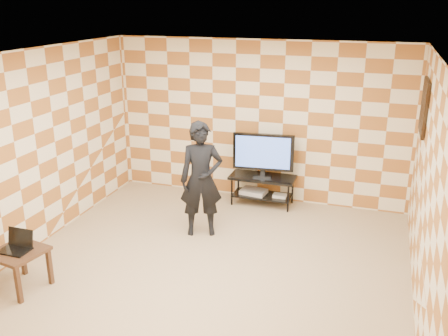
{
  "coord_description": "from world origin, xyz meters",
  "views": [
    {
      "loc": [
        1.94,
        -5.42,
        3.32
      ],
      "look_at": [
        0.0,
        0.6,
        1.15
      ],
      "focal_mm": 40.0,
      "sensor_mm": 36.0,
      "label": 1
    }
  ],
  "objects": [
    {
      "name": "wall_left",
      "position": [
        -2.5,
        0.0,
        1.35
      ],
      "size": [
        0.02,
        5.0,
        2.7
      ],
      "primitive_type": "cube",
      "color": "beige",
      "rests_on": "ground"
    },
    {
      "name": "tv",
      "position": [
        0.16,
        2.2,
        0.9
      ],
      "size": [
        1.0,
        0.22,
        0.73
      ],
      "color": "black",
      "rests_on": "tv_stand"
    },
    {
      "name": "tv_stand",
      "position": [
        0.16,
        2.2,
        0.37
      ],
      "size": [
        1.09,
        0.49,
        0.5
      ],
      "color": "black",
      "rests_on": "floor"
    },
    {
      "name": "wall_back",
      "position": [
        0.0,
        2.5,
        1.35
      ],
      "size": [
        5.0,
        0.02,
        2.7
      ],
      "primitive_type": "cube",
      "color": "beige",
      "rests_on": "ground"
    },
    {
      "name": "game_console",
      "position": [
        0.47,
        2.18,
        0.2
      ],
      "size": [
        0.22,
        0.16,
        0.05
      ],
      "primitive_type": "cube",
      "rotation": [
        0.0,
        0.0,
        0.02
      ],
      "color": "silver",
      "rests_on": "tv_stand"
    },
    {
      "name": "side_table",
      "position": [
        -1.97,
        -1.19,
        0.41
      ],
      "size": [
        0.65,
        0.65,
        0.5
      ],
      "color": "#332016",
      "rests_on": "floor"
    },
    {
      "name": "ceiling",
      "position": [
        0.0,
        0.0,
        2.7
      ],
      "size": [
        5.0,
        5.0,
        0.02
      ],
      "primitive_type": "cube",
      "color": "white",
      "rests_on": "wall_back"
    },
    {
      "name": "floor",
      "position": [
        0.0,
        0.0,
        0.0
      ],
      "size": [
        5.0,
        5.0,
        0.0
      ],
      "primitive_type": "plane",
      "color": "tan",
      "rests_on": "ground"
    },
    {
      "name": "wall_right",
      "position": [
        2.5,
        0.0,
        1.35
      ],
      "size": [
        0.02,
        5.0,
        2.7
      ],
      "primitive_type": "cube",
      "color": "beige",
      "rests_on": "ground"
    },
    {
      "name": "wall_front",
      "position": [
        0.0,
        -2.5,
        1.35
      ],
      "size": [
        5.0,
        0.02,
        2.7
      ],
      "primitive_type": "cube",
      "color": "beige",
      "rests_on": "ground"
    },
    {
      "name": "dvd_player",
      "position": [
        0.01,
        2.2,
        0.21
      ],
      "size": [
        0.45,
        0.35,
        0.07
      ],
      "primitive_type": "cube",
      "rotation": [
        0.0,
        0.0,
        -0.13
      ],
      "color": "silver",
      "rests_on": "tv_stand"
    },
    {
      "name": "person",
      "position": [
        -0.43,
        0.87,
        0.84
      ],
      "size": [
        0.72,
        0.6,
        1.69
      ],
      "primitive_type": "imported",
      "rotation": [
        0.0,
        0.0,
        0.37
      ],
      "color": "black",
      "rests_on": "floor"
    },
    {
      "name": "laptop",
      "position": [
        -2.0,
        -1.17,
        0.55
      ],
      "size": [
        0.35,
        0.28,
        0.23
      ],
      "color": "black",
      "rests_on": "side_table"
    },
    {
      "name": "wall_art",
      "position": [
        2.47,
        1.55,
        1.95
      ],
      "size": [
        0.04,
        0.72,
        0.72
      ],
      "color": "black",
      "rests_on": "wall_right"
    }
  ]
}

